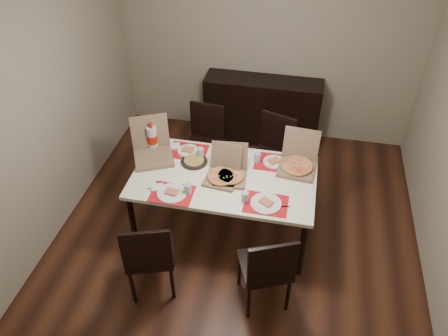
# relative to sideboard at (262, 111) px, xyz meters

# --- Properties ---
(ground) EXTENTS (3.80, 4.00, 0.02)m
(ground) POSITION_rel_sideboard_xyz_m (0.00, -1.78, -0.46)
(ground) COLOR #452315
(ground) RESTS_ON ground
(room_walls) EXTENTS (3.84, 4.02, 2.62)m
(room_walls) POSITION_rel_sideboard_xyz_m (0.00, -1.35, 1.28)
(room_walls) COLOR gray
(room_walls) RESTS_ON ground
(sideboard) EXTENTS (1.50, 0.40, 0.90)m
(sideboard) POSITION_rel_sideboard_xyz_m (0.00, 0.00, 0.00)
(sideboard) COLOR black
(sideboard) RESTS_ON ground
(dining_table) EXTENTS (1.80, 1.00, 0.75)m
(dining_table) POSITION_rel_sideboard_xyz_m (-0.15, -1.75, 0.23)
(dining_table) COLOR white
(dining_table) RESTS_ON ground
(chair_near_left) EXTENTS (0.53, 0.53, 0.93)m
(chair_near_left) POSITION_rel_sideboard_xyz_m (-0.64, -2.66, 0.06)
(chair_near_left) COLOR black
(chair_near_left) RESTS_ON ground
(chair_near_right) EXTENTS (0.55, 0.55, 0.93)m
(chair_near_right) POSITION_rel_sideboard_xyz_m (0.40, -2.60, 0.06)
(chair_near_right) COLOR black
(chair_near_right) RESTS_ON ground
(chair_far_left) EXTENTS (0.46, 0.46, 0.93)m
(chair_far_left) POSITION_rel_sideboard_xyz_m (-0.57, -0.87, 0.06)
(chair_far_left) COLOR black
(chair_far_left) RESTS_ON ground
(chair_far_right) EXTENTS (0.54, 0.54, 0.93)m
(chair_far_right) POSITION_rel_sideboard_xyz_m (0.25, -0.93, 0.06)
(chair_far_right) COLOR black
(chair_far_right) RESTS_ON ground
(setting_near_left) EXTENTS (0.46, 0.30, 0.11)m
(setting_near_left) POSITION_rel_sideboard_xyz_m (-0.56, -2.09, 0.32)
(setting_near_left) COLOR red
(setting_near_left) RESTS_ON dining_table
(setting_near_right) EXTENTS (0.46, 0.30, 0.11)m
(setting_near_right) POSITION_rel_sideboard_xyz_m (0.26, -2.07, 0.32)
(setting_near_right) COLOR red
(setting_near_right) RESTS_ON dining_table
(setting_far_left) EXTENTS (0.46, 0.30, 0.11)m
(setting_far_left) POSITION_rel_sideboard_xyz_m (-0.58, -1.45, 0.32)
(setting_far_left) COLOR red
(setting_far_left) RESTS_ON dining_table
(setting_far_right) EXTENTS (0.47, 0.30, 0.11)m
(setting_far_right) POSITION_rel_sideboard_xyz_m (0.26, -1.45, 0.32)
(setting_far_right) COLOR red
(setting_far_right) RESTS_ON dining_table
(napkin_loose) EXTENTS (0.16, 0.16, 0.02)m
(napkin_loose) POSITION_rel_sideboard_xyz_m (-0.10, -1.79, 0.31)
(napkin_loose) COLOR white
(napkin_loose) RESTS_ON dining_table
(pizza_box_center) EXTENTS (0.34, 0.38, 0.31)m
(pizza_box_center) POSITION_rel_sideboard_xyz_m (-0.16, -1.79, 0.35)
(pizza_box_center) COLOR brown
(pizza_box_center) RESTS_ON dining_table
(pizza_box_right) EXTENTS (0.39, 0.43, 0.36)m
(pizza_box_right) POSITION_rel_sideboard_xyz_m (0.54, -1.48, 0.36)
(pizza_box_right) COLOR brown
(pizza_box_right) RESTS_ON dining_table
(pizza_box_left) EXTENTS (0.53, 0.55, 0.39)m
(pizza_box_left) POSITION_rel_sideboard_xyz_m (-0.94, -1.59, 0.36)
(pizza_box_left) COLOR brown
(pizza_box_left) RESTS_ON dining_table
(pizza_box_extra) EXTENTS (0.34, 0.37, 0.31)m
(pizza_box_extra) POSITION_rel_sideboard_xyz_m (-0.09, -1.75, 0.35)
(pizza_box_extra) COLOR brown
(pizza_box_extra) RESTS_ON dining_table
(faina_plate) EXTENTS (0.28, 0.28, 0.03)m
(faina_plate) POSITION_rel_sideboard_xyz_m (-0.50, -1.60, 0.31)
(faina_plate) COLOR black
(faina_plate) RESTS_ON dining_table
(dip_bowl) EXTENTS (0.16, 0.16, 0.03)m
(dip_bowl) POSITION_rel_sideboard_xyz_m (-0.02, -1.59, 0.32)
(dip_bowl) COLOR white
(dip_bowl) RESTS_ON dining_table
(soda_bottle) EXTENTS (0.11, 0.11, 0.32)m
(soda_bottle) POSITION_rel_sideboard_xyz_m (-0.98, -1.47, 0.44)
(soda_bottle) COLOR silver
(soda_bottle) RESTS_ON dining_table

